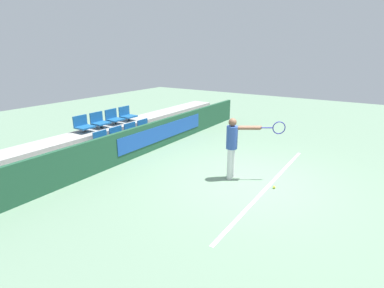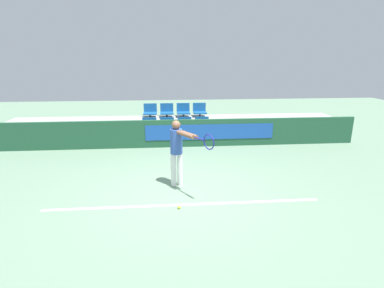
{
  "view_description": "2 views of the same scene",
  "coord_description": "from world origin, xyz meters",
  "views": [
    {
      "loc": [
        -6.69,
        -2.63,
        3.18
      ],
      "look_at": [
        -0.01,
        1.72,
        0.69
      ],
      "focal_mm": 28.0,
      "sensor_mm": 36.0,
      "label": 1
    },
    {
      "loc": [
        -0.31,
        -6.2,
        3.0
      ],
      "look_at": [
        0.35,
        1.59,
        0.69
      ],
      "focal_mm": 28.0,
      "sensor_mm": 36.0,
      "label": 2
    }
  ],
  "objects": [
    {
      "name": "stadium_chair_4",
      "position": [
        -0.95,
        5.15,
        0.97
      ],
      "size": [
        0.5,
        0.45,
        0.5
      ],
      "color": "#333333",
      "rests_on": "bleacher_tier_middle"
    },
    {
      "name": "stadium_chair_7",
      "position": [
        0.95,
        5.15,
        0.97
      ],
      "size": [
        0.5,
        0.45,
        0.5
      ],
      "color": "#333333",
      "rests_on": "bleacher_tier_middle"
    },
    {
      "name": "ground_plane",
      "position": [
        0.0,
        0.0,
        0.0
      ],
      "size": [
        30.0,
        30.0,
        0.0
      ],
      "primitive_type": "plane",
      "color": "slate"
    },
    {
      "name": "bleacher_tier_front",
      "position": [
        0.0,
        4.17,
        0.19
      ],
      "size": [
        12.08,
        0.87,
        0.38
      ],
      "color": "#9E9E99",
      "rests_on": "ground"
    },
    {
      "name": "stadium_chair_3",
      "position": [
        0.95,
        4.28,
        0.59
      ],
      "size": [
        0.5,
        0.45,
        0.5
      ],
      "color": "#333333",
      "rests_on": "bleacher_tier_front"
    },
    {
      "name": "stadium_chair_5",
      "position": [
        -0.32,
        5.15,
        0.97
      ],
      "size": [
        0.5,
        0.45,
        0.5
      ],
      "color": "#333333",
      "rests_on": "bleacher_tier_middle"
    },
    {
      "name": "barrier_wall",
      "position": [
        0.03,
        3.65,
        0.47
      ],
      "size": [
        12.48,
        0.14,
        0.94
      ],
      "color": "#1E4C33",
      "rests_on": "ground"
    },
    {
      "name": "stadium_chair_6",
      "position": [
        0.32,
        5.15,
        0.97
      ],
      "size": [
        0.5,
        0.45,
        0.5
      ],
      "color": "#333333",
      "rests_on": "bleacher_tier_middle"
    },
    {
      "name": "stadium_chair_0",
      "position": [
        -0.95,
        4.28,
        0.59
      ],
      "size": [
        0.5,
        0.45,
        0.5
      ],
      "color": "#333333",
      "rests_on": "bleacher_tier_front"
    },
    {
      "name": "bleacher_tier_middle",
      "position": [
        0.0,
        5.04,
        0.38
      ],
      "size": [
        12.08,
        0.87,
        0.75
      ],
      "color": "#9E9E99",
      "rests_on": "ground"
    },
    {
      "name": "tennis_ball",
      "position": [
        -0.11,
        -0.71,
        0.03
      ],
      "size": [
        0.07,
        0.07,
        0.07
      ],
      "color": "#CCDB33",
      "rests_on": "ground"
    },
    {
      "name": "court_baseline",
      "position": [
        0.0,
        -0.55,
        0.0
      ],
      "size": [
        5.8,
        0.08,
        0.01
      ],
      "color": "white",
      "rests_on": "ground"
    },
    {
      "name": "stadium_chair_1",
      "position": [
        -0.32,
        4.28,
        0.59
      ],
      "size": [
        0.5,
        0.45,
        0.5
      ],
      "color": "#333333",
      "rests_on": "bleacher_tier_front"
    },
    {
      "name": "tennis_player",
      "position": [
        -0.07,
        0.4,
        0.96
      ],
      "size": [
        0.86,
        1.26,
        1.59
      ],
      "rotation": [
        0.0,
        0.0,
        0.57
      ],
      "color": "silver",
      "rests_on": "ground"
    },
    {
      "name": "stadium_chair_2",
      "position": [
        0.32,
        4.28,
        0.59
      ],
      "size": [
        0.5,
        0.45,
        0.5
      ],
      "color": "#333333",
      "rests_on": "bleacher_tier_front"
    }
  ]
}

